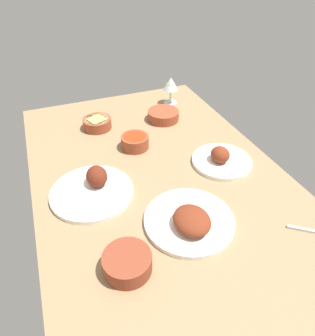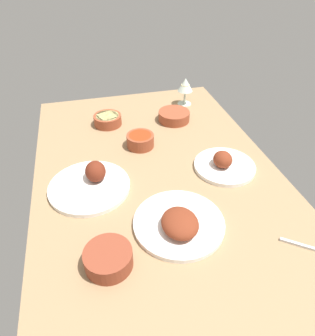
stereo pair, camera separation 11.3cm
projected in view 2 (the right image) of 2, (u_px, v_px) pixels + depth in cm
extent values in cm
cube|color=#937551|center=(157.00, 176.00, 116.04)|extent=(140.00, 90.00, 4.00)
cylinder|color=white|center=(180.00, 223.00, 93.97)|extent=(28.07, 28.07, 1.60)
ellipsoid|color=maroon|center=(180.00, 223.00, 89.62)|extent=(12.76, 11.01, 5.34)
cylinder|color=white|center=(224.00, 166.00, 116.38)|extent=(23.11, 23.11, 1.60)
ellipsoid|color=maroon|center=(223.00, 159.00, 113.78)|extent=(7.75, 7.05, 6.07)
cylinder|color=white|center=(89.00, 187.00, 107.12)|extent=(28.38, 28.38, 1.60)
ellipsoid|color=#602314|center=(96.00, 172.00, 107.19)|extent=(8.55, 7.21, 7.05)
cylinder|color=brown|center=(108.00, 258.00, 81.66)|extent=(13.19, 13.19, 5.27)
cylinder|color=white|center=(108.00, 254.00, 80.34)|extent=(10.82, 10.82, 1.00)
cylinder|color=brown|center=(108.00, 120.00, 141.38)|extent=(12.69, 12.69, 4.73)
cylinder|color=#DBCC7A|center=(107.00, 116.00, 140.23)|extent=(10.41, 10.41, 1.00)
cylinder|color=brown|center=(174.00, 116.00, 144.47)|extent=(14.68, 14.68, 4.58)
cylinder|color=#4C192D|center=(174.00, 113.00, 143.36)|extent=(12.04, 12.04, 1.00)
cylinder|color=brown|center=(140.00, 141.00, 127.04)|extent=(11.35, 11.35, 5.36)
cylinder|color=#9E3314|center=(140.00, 136.00, 125.69)|extent=(9.31, 9.31, 1.00)
cylinder|color=silver|center=(184.00, 104.00, 159.10)|extent=(7.00, 7.00, 0.50)
cylinder|color=silver|center=(185.00, 97.00, 156.79)|extent=(1.00, 1.00, 7.00)
cone|color=silver|center=(185.00, 85.00, 152.62)|extent=(7.60, 7.60, 6.50)
cylinder|color=beige|center=(185.00, 87.00, 153.52)|extent=(4.18, 4.18, 2.80)
cube|color=silver|center=(311.00, 248.00, 87.03)|extent=(10.93, 14.14, 0.80)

